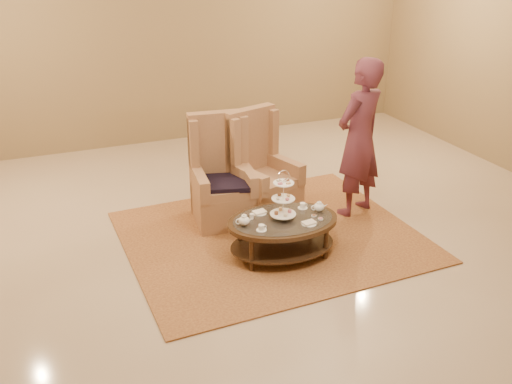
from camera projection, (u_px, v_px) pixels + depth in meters
name	position (u px, v px, depth m)	size (l,w,h in m)	color
ground	(273.00, 256.00, 5.86)	(8.00, 8.00, 0.00)	#C3AB91
ceiling	(273.00, 256.00, 5.86)	(8.00, 8.00, 0.02)	beige
wall_back	(167.00, 28.00, 8.52)	(8.00, 0.04, 3.50)	#90774F
rug	(271.00, 236.00, 6.23)	(3.13, 2.63, 0.02)	#B0783E
tea_table	(283.00, 226.00, 5.73)	(1.19, 0.87, 0.95)	black
armchair_left	(222.00, 185.00, 6.48)	(0.73, 0.75, 1.23)	#A7744E
armchair_right	(260.00, 179.00, 6.65)	(0.83, 0.85, 1.23)	#A7744E
person	(359.00, 139.00, 6.42)	(0.78, 0.65, 1.84)	#5D2835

